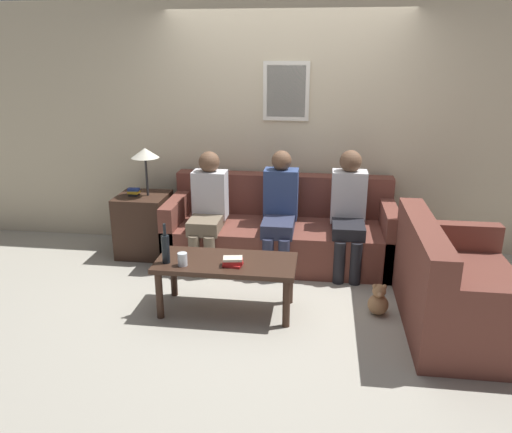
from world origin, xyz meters
TOP-DOWN VIEW (x-y plane):
  - ground_plane at (0.00, 0.00)m, footprint 16.00×16.00m
  - wall_back at (0.00, 1.00)m, footprint 9.00×0.08m
  - couch_main at (0.00, 0.53)m, footprint 2.30×0.89m
  - couch_side at (1.49, -0.63)m, footprint 0.89×1.42m
  - coffee_table at (-0.35, -0.62)m, footprint 1.16×0.52m
  - side_table_with_lamp at (-1.46, 0.50)m, footprint 0.52×0.52m
  - wine_bottle at (-0.83, -0.72)m, footprint 0.06×0.06m
  - drinking_glass at (-0.68, -0.76)m, footprint 0.08×0.08m
  - book_stack at (-0.28, -0.71)m, footprint 0.17×0.13m
  - person_left at (-0.72, 0.33)m, footprint 0.34×0.60m
  - person_middle at (0.00, 0.38)m, footprint 0.34×0.65m
  - person_right at (0.67, 0.38)m, footprint 0.34×0.63m
  - teddy_bear at (0.91, -0.52)m, footprint 0.17×0.17m

SIDE VIEW (x-z plane):
  - ground_plane at x=0.00m, z-range 0.00..0.00m
  - teddy_bear at x=0.91m, z-range -0.02..0.25m
  - couch_main at x=0.00m, z-range -0.13..0.72m
  - couch_side at x=1.49m, z-range -0.13..0.72m
  - side_table_with_lamp at x=-1.46m, z-range -0.21..0.94m
  - coffee_table at x=-0.35m, z-range 0.16..0.62m
  - book_stack at x=-0.28m, z-range 0.45..0.52m
  - drinking_glass at x=-0.68m, z-range 0.45..0.56m
  - wine_bottle at x=-0.83m, z-range 0.41..0.75m
  - person_middle at x=0.00m, z-range 0.04..1.20m
  - person_left at x=-0.72m, z-range 0.05..1.20m
  - person_right at x=0.67m, z-range 0.04..1.23m
  - wall_back at x=0.00m, z-range 0.00..2.60m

